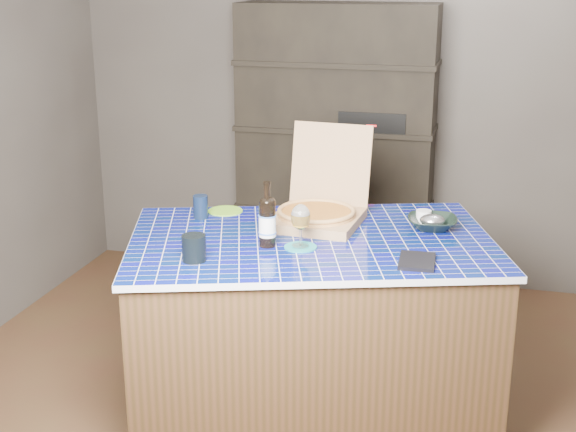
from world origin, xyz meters
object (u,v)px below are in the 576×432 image
(mead_bottle, at_px, (267,221))
(wine_glass, at_px, (301,218))
(pizza_box, at_px, (318,211))
(dvd_case, at_px, (417,261))
(bowl, at_px, (432,223))
(kitchen_island, at_px, (310,328))

(mead_bottle, relative_size, wine_glass, 1.53)
(pizza_box, bearing_deg, dvd_case, -35.16)
(wine_glass, bearing_deg, dvd_case, -6.78)
(mead_bottle, height_order, wine_glass, mead_bottle)
(pizza_box, relative_size, dvd_case, 2.52)
(pizza_box, bearing_deg, mead_bottle, -106.51)
(bowl, bearing_deg, pizza_box, -174.87)
(wine_glass, height_order, bowl, wine_glass)
(pizza_box, relative_size, mead_bottle, 1.76)
(pizza_box, distance_m, dvd_case, 0.65)
(dvd_case, height_order, bowl, bowl)
(wine_glass, height_order, dvd_case, wine_glass)
(kitchen_island, relative_size, bowl, 8.09)
(dvd_case, bearing_deg, pizza_box, 138.05)
(bowl, bearing_deg, dvd_case, -92.72)
(kitchen_island, height_order, dvd_case, dvd_case)
(mead_bottle, bearing_deg, bowl, 32.00)
(bowl, bearing_deg, wine_glass, -142.45)
(kitchen_island, height_order, bowl, bowl)
(kitchen_island, bearing_deg, dvd_case, -39.49)
(kitchen_island, xyz_separation_m, mead_bottle, (-0.16, -0.15, 0.55))
(wine_glass, xyz_separation_m, bowl, (0.52, 0.40, -0.10))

